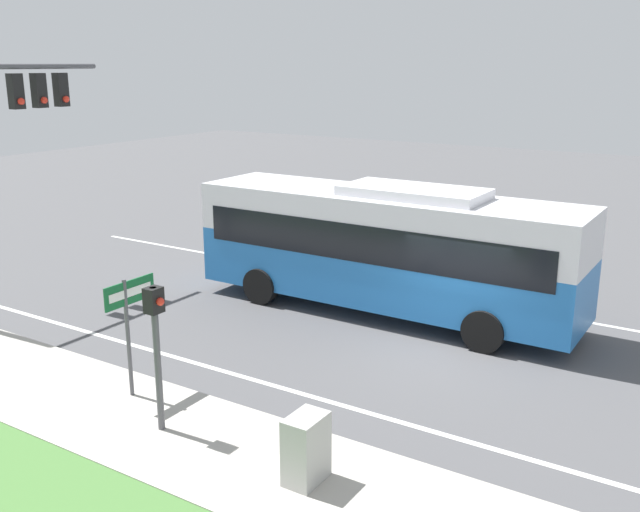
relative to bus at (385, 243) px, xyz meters
name	(u,v)px	position (x,y,z in m)	size (l,w,h in m)	color
ground_plane	(447,350)	(-1.55, -2.41, -1.85)	(80.00, 80.00, 0.00)	#4C4C4F
sidewalk	(292,477)	(-7.75, -2.41, -1.79)	(2.80, 80.00, 0.12)	#ADA89E
lane_divider_near	(372,414)	(-5.15, -2.41, -1.85)	(0.14, 30.00, 0.01)	silver
lane_divider_far	(499,306)	(2.05, -2.41, -1.85)	(0.14, 30.00, 0.01)	silver
bus	(385,243)	(0.00, 0.00, 0.00)	(2.65, 10.09, 3.37)	#236BB7
pedestrian_signal	(156,335)	(-7.79, 0.33, 0.02)	(0.28, 0.34, 2.71)	#4C4C51
street_sign	(129,315)	(-7.07, 1.76, -0.13)	(1.21, 0.08, 2.44)	#4C4C51
utility_cabinet	(306,449)	(-7.78, -2.69, -1.19)	(0.71, 0.48, 1.08)	#A8A8A3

